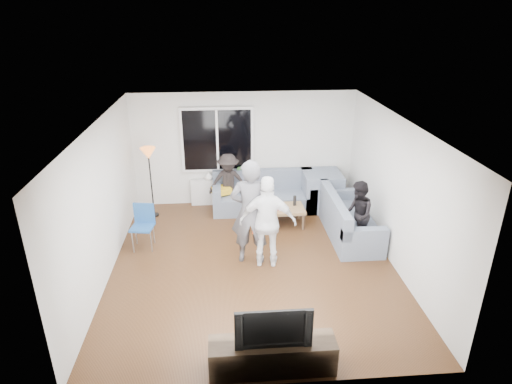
{
  "coord_description": "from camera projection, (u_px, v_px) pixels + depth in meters",
  "views": [
    {
      "loc": [
        -0.48,
        -6.7,
        4.28
      ],
      "look_at": [
        0.1,
        0.6,
        1.15
      ],
      "focal_mm": 30.47,
      "sensor_mm": 36.0,
      "label": 1
    }
  ],
  "objects": [
    {
      "name": "cushion_yellow",
      "position": [
        221.0,
        190.0,
        9.68
      ],
      "size": [
        0.48,
        0.45,
        0.14
      ],
      "primitive_type": "cube",
      "rotation": [
        0.0,
        0.0,
        0.43
      ],
      "color": "gold",
      "rests_on": "sofa_back_section"
    },
    {
      "name": "wall_front",
      "position": [
        271.0,
        299.0,
        4.81
      ],
      "size": [
        5.0,
        0.04,
        2.6
      ],
      "primitive_type": "cube",
      "color": "silver",
      "rests_on": "ground"
    },
    {
      "name": "television",
      "position": [
        273.0,
        324.0,
        5.29
      ],
      "size": [
        0.95,
        0.12,
        0.55
      ],
      "primitive_type": "imported",
      "color": "black",
      "rests_on": "tv_console"
    },
    {
      "name": "tv_console",
      "position": [
        272.0,
        355.0,
        5.49
      ],
      "size": [
        1.6,
        0.4,
        0.44
      ],
      "primitive_type": "cube",
      "color": "#36281B",
      "rests_on": "floor"
    },
    {
      "name": "floor_lamp",
      "position": [
        151.0,
        183.0,
        9.37
      ],
      "size": [
        0.32,
        0.32,
        1.56
      ],
      "primitive_type": null,
      "color": "orange",
      "rests_on": "floor"
    },
    {
      "name": "wall_left",
      "position": [
        101.0,
        203.0,
        7.17
      ],
      "size": [
        0.04,
        5.5,
        2.6
      ],
      "primitive_type": "cube",
      "color": "silver",
      "rests_on": "ground"
    },
    {
      "name": "spectator_back",
      "position": [
        228.0,
        183.0,
        9.68
      ],
      "size": [
        0.87,
        0.5,
        1.34
      ],
      "primitive_type": "imported",
      "rotation": [
        0.0,
        0.0,
        -0.01
      ],
      "color": "black",
      "rests_on": "floor"
    },
    {
      "name": "wall_right",
      "position": [
        397.0,
        193.0,
        7.54
      ],
      "size": [
        0.04,
        5.5,
        2.6
      ],
      "primitive_type": "cube",
      "color": "silver",
      "rests_on": "ground"
    },
    {
      "name": "side_chair",
      "position": [
        142.0,
        228.0,
        8.21
      ],
      "size": [
        0.46,
        0.46,
        0.86
      ],
      "primitive_type": null,
      "rotation": [
        0.0,
        0.0,
        -0.16
      ],
      "color": "#225293",
      "rests_on": "floor"
    },
    {
      "name": "bottle_e",
      "position": [
        295.0,
        201.0,
        9.17
      ],
      "size": [
        0.07,
        0.07,
        0.22
      ],
      "primitive_type": "cylinder",
      "color": "black",
      "rests_on": "coffee_table"
    },
    {
      "name": "player_right",
      "position": [
        268.0,
        222.0,
        7.52
      ],
      "size": [
        1.04,
        0.56,
        1.69
      ],
      "primitive_type": "imported",
      "rotation": [
        0.0,
        0.0,
        2.99
      ],
      "color": "white",
      "rests_on": "floor"
    },
    {
      "name": "vase",
      "position": [
        209.0,
        176.0,
        9.92
      ],
      "size": [
        0.21,
        0.21,
        0.19
      ],
      "primitive_type": "imported",
      "rotation": [
        0.0,
        0.0,
        0.16
      ],
      "color": "white",
      "rests_on": "radiator"
    },
    {
      "name": "pitcher",
      "position": [
        276.0,
        205.0,
        9.01
      ],
      "size": [
        0.17,
        0.17,
        0.17
      ],
      "primitive_type": "cylinder",
      "color": "#911A45",
      "rests_on": "coffee_table"
    },
    {
      "name": "window_frame",
      "position": [
        217.0,
        140.0,
        9.68
      ],
      "size": [
        1.62,
        0.06,
        1.47
      ],
      "primitive_type": "cube",
      "color": "white",
      "rests_on": "wall_back"
    },
    {
      "name": "potted_plant",
      "position": [
        239.0,
        172.0,
        9.95
      ],
      "size": [
        0.21,
        0.18,
        0.33
      ],
      "primitive_type": "imported",
      "rotation": [
        0.0,
        0.0,
        -0.22
      ],
      "color": "#39702D",
      "rests_on": "radiator"
    },
    {
      "name": "wall_back",
      "position": [
        244.0,
        149.0,
        9.89
      ],
      "size": [
        5.0,
        0.04,
        2.6
      ],
      "primitive_type": "cube",
      "color": "silver",
      "rests_on": "ground"
    },
    {
      "name": "window_mullion",
      "position": [
        217.0,
        140.0,
        9.63
      ],
      "size": [
        0.05,
        0.03,
        1.35
      ],
      "primitive_type": "cube",
      "color": "white",
      "rests_on": "window_frame"
    },
    {
      "name": "sofa_right_section",
      "position": [
        350.0,
        216.0,
        8.68
      ],
      "size": [
        2.0,
        0.85,
        0.85
      ],
      "primitive_type": null,
      "rotation": [
        0.0,
        0.0,
        1.57
      ],
      "color": "slate",
      "rests_on": "floor"
    },
    {
      "name": "coffee_table",
      "position": [
        278.0,
        216.0,
        9.18
      ],
      "size": [
        1.12,
        0.63,
        0.4
      ],
      "primitive_type": "cube",
      "rotation": [
        0.0,
        0.0,
        0.03
      ],
      "color": "#AA7C52",
      "rests_on": "floor"
    },
    {
      "name": "radiator",
      "position": [
        219.0,
        192.0,
        10.13
      ],
      "size": [
        1.3,
        0.12,
        0.62
      ],
      "primitive_type": "cube",
      "color": "silver",
      "rests_on": "floor"
    },
    {
      "name": "spectator_right",
      "position": [
        358.0,
        215.0,
        8.2
      ],
      "size": [
        0.58,
        0.7,
        1.32
      ],
      "primitive_type": "imported",
      "rotation": [
        0.0,
        0.0,
        -1.7
      ],
      "color": "black",
      "rests_on": "floor"
    },
    {
      "name": "bottle_b",
      "position": [
        271.0,
        205.0,
        8.94
      ],
      "size": [
        0.08,
        0.08,
        0.25
      ],
      "primitive_type": "cylinder",
      "color": "#1C8E19",
      "rests_on": "coffee_table"
    },
    {
      "name": "sofa_corner",
      "position": [
        321.0,
        190.0,
        9.9
      ],
      "size": [
        0.85,
        0.85,
        0.85
      ],
      "primitive_type": "cube",
      "color": "slate",
      "rests_on": "floor"
    },
    {
      "name": "cushion_red",
      "position": [
        254.0,
        188.0,
        9.81
      ],
      "size": [
        0.44,
        0.41,
        0.13
      ],
      "primitive_type": "cube",
      "rotation": [
        0.0,
        0.0,
        -0.37
      ],
      "color": "maroon",
      "rests_on": "sofa_back_section"
    },
    {
      "name": "floor",
      "position": [
        253.0,
        264.0,
        7.87
      ],
      "size": [
        5.0,
        5.5,
        0.04
      ],
      "primitive_type": "cube",
      "color": "#56351C",
      "rests_on": "ground"
    },
    {
      "name": "sofa_back_section",
      "position": [
        264.0,
        192.0,
        9.81
      ],
      "size": [
        2.3,
        0.85,
        0.85
      ],
      "primitive_type": null,
      "color": "slate",
      "rests_on": "floor"
    },
    {
      "name": "ceiling",
      "position": [
        253.0,
        121.0,
        6.83
      ],
      "size": [
        5.0,
        5.5,
        0.04
      ],
      "primitive_type": "cube",
      "color": "white",
      "rests_on": "ground"
    },
    {
      "name": "window_glass",
      "position": [
        217.0,
        140.0,
        9.64
      ],
      "size": [
        1.5,
        0.02,
        1.35
      ],
      "primitive_type": "cube",
      "color": "black",
      "rests_on": "window_frame"
    },
    {
      "name": "player_left",
      "position": [
        250.0,
        212.0,
        7.6
      ],
      "size": [
        0.76,
        0.55,
        1.94
      ],
      "primitive_type": "imported",
      "rotation": [
        0.0,
        0.0,
        3.01
      ],
      "color": "#4F4F54",
      "rests_on": "floor"
    },
    {
      "name": "bottle_a",
      "position": [
        263.0,
        201.0,
        9.13
      ],
      "size": [
        0.07,
        0.07,
        0.23
      ],
      "primitive_type": "cylinder",
      "color": "orange",
      "rests_on": "coffee_table"
    }
  ]
}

